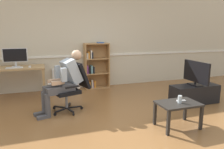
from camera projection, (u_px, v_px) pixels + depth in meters
ground_plane at (119, 123)px, 3.68m from camera, size 18.00×18.00×0.00m
back_wall at (87, 40)px, 5.87m from camera, size 12.00×0.13×2.70m
computer_desk at (15, 71)px, 4.97m from camera, size 1.34×0.66×0.76m
imac_monitor at (15, 56)px, 4.98m from camera, size 0.56×0.14×0.44m
keyboard at (14, 68)px, 4.82m from camera, size 0.37×0.12×0.02m
computer_mouse at (30, 67)px, 4.94m from camera, size 0.06×0.10×0.03m
bookshelf at (95, 67)px, 5.89m from camera, size 0.69×0.29×1.30m
radiator at (66, 79)px, 5.79m from camera, size 0.74×0.08×0.60m
office_chair at (73, 85)px, 4.23m from camera, size 0.79×0.66×0.98m
person_seated at (64, 80)px, 4.10m from camera, size 0.99×0.58×1.22m
tv_stand at (194, 94)px, 4.69m from camera, size 1.09×0.40×0.42m
tv_screen at (196, 73)px, 4.59m from camera, size 0.20×0.79×0.53m
coffee_table at (178, 106)px, 3.46m from camera, size 0.68×0.46×0.43m
drinking_glass at (180, 99)px, 3.42m from camera, size 0.07×0.07×0.12m
spare_remote at (181, 101)px, 3.52m from camera, size 0.15×0.08×0.02m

